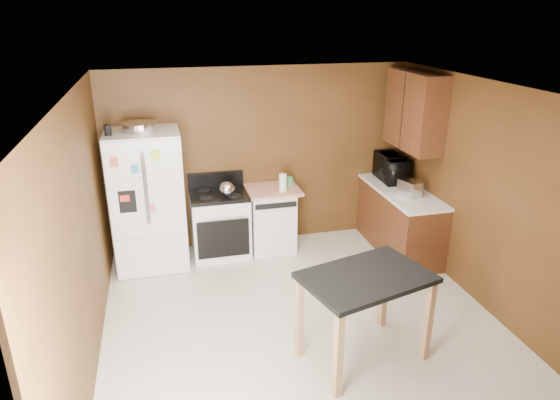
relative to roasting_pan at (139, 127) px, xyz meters
name	(u,v)px	position (x,y,z in m)	size (l,w,h in m)	color
floor	(304,327)	(1.57, -1.90, -1.85)	(4.50, 4.50, 0.00)	silver
ceiling	(309,92)	(1.57, -1.90, 0.65)	(4.50, 4.50, 0.00)	white
wall_back	(260,158)	(1.57, 0.35, -0.60)	(4.20, 4.20, 0.00)	#573417
wall_front	(419,370)	(1.57, -4.15, -0.60)	(4.20, 4.20, 0.00)	#573417
wall_left	(81,242)	(-0.53, -1.90, -0.60)	(4.50, 4.50, 0.00)	#573417
wall_right	(493,202)	(3.67, -1.90, -0.60)	(4.50, 4.50, 0.00)	#573417
roasting_pan	(139,127)	(0.00, 0.00, 0.00)	(0.42, 0.42, 0.10)	silver
pen_cup	(108,130)	(-0.36, -0.15, 0.01)	(0.08, 0.08, 0.13)	black
kettle	(227,189)	(1.02, -0.13, -0.85)	(0.20, 0.20, 0.20)	silver
paper_towel	(283,182)	(1.79, -0.07, -0.84)	(0.10, 0.10, 0.24)	white
green_canister	(289,181)	(1.93, 0.14, -0.91)	(0.10, 0.10, 0.11)	#41A95C
toaster	(410,188)	(3.34, -0.68, -0.85)	(0.18, 0.29, 0.21)	silver
microwave	(392,169)	(3.40, -0.02, -0.79)	(0.60, 0.41, 0.33)	black
refrigerator	(148,200)	(0.01, -0.04, -0.95)	(0.90, 0.80, 1.80)	white
gas_range	(220,223)	(0.93, 0.02, -1.39)	(0.76, 0.68, 1.10)	white
dishwasher	(271,218)	(1.65, 0.05, -1.40)	(0.78, 0.63, 0.89)	white
right_cabinets	(404,188)	(3.40, -0.42, -0.94)	(0.63, 1.58, 2.45)	brown
island	(366,289)	(1.97, -2.50, -1.09)	(1.32, 1.05, 0.91)	black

